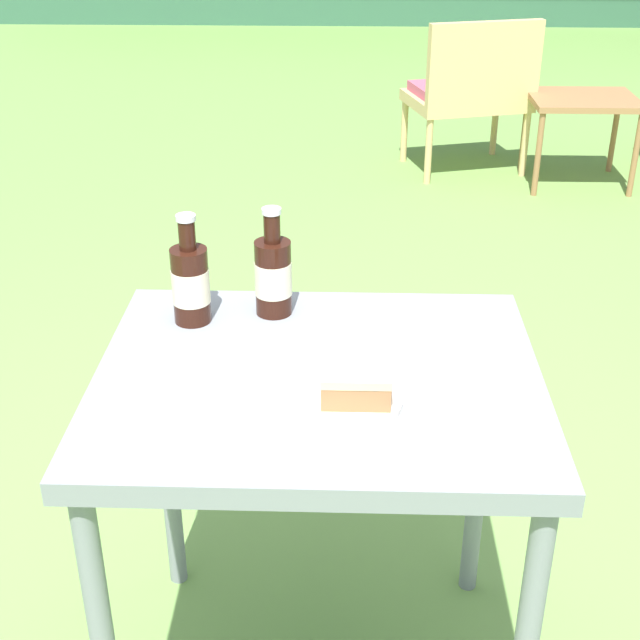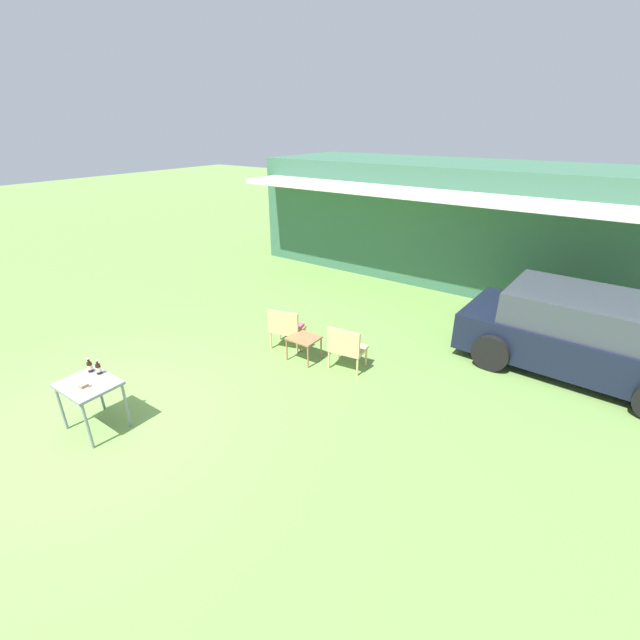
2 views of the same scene
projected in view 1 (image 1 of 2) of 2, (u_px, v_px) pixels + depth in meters
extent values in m
cylinder|color=tan|center=(495.00, 125.00, 5.06)|extent=(0.04, 0.04, 0.34)
cylinder|color=tan|center=(404.00, 131.00, 4.95)|extent=(0.04, 0.04, 0.34)
cylinder|color=tan|center=(525.00, 144.00, 4.72)|extent=(0.04, 0.04, 0.34)
cylinder|color=tan|center=(428.00, 151.00, 4.61)|extent=(0.04, 0.04, 0.34)
cube|color=tan|center=(466.00, 100.00, 4.74)|extent=(0.70, 0.59, 0.06)
cube|color=tan|center=(485.00, 63.00, 4.46)|extent=(0.59, 0.21, 0.41)
cube|color=#CC5670|center=(467.00, 90.00, 4.72)|extent=(0.62, 0.51, 0.05)
cube|color=#996B42|center=(584.00, 100.00, 4.49)|extent=(0.53, 0.45, 0.03)
cylinder|color=#996B42|center=(538.00, 155.00, 4.42)|extent=(0.03, 0.03, 0.42)
cylinder|color=#996B42|center=(635.00, 156.00, 4.41)|extent=(0.03, 0.03, 0.42)
cylinder|color=#996B42|center=(524.00, 132.00, 4.78)|extent=(0.03, 0.03, 0.42)
cylinder|color=#996B42|center=(614.00, 133.00, 4.77)|extent=(0.03, 0.03, 0.42)
cube|color=gray|center=(318.00, 383.00, 1.54)|extent=(0.77, 0.64, 0.04)
cylinder|color=gray|center=(167.00, 458.00, 1.97)|extent=(0.04, 0.04, 0.71)
cylinder|color=gray|center=(479.00, 464.00, 1.95)|extent=(0.04, 0.04, 0.71)
cylinder|color=silver|center=(340.00, 398.00, 1.45)|extent=(0.21, 0.21, 0.01)
cube|color=#9E6B42|center=(356.00, 386.00, 1.43)|extent=(0.11, 0.09, 0.04)
cube|color=#DBBC89|center=(356.00, 371.00, 1.42)|extent=(0.11, 0.10, 0.01)
cylinder|color=black|center=(273.00, 278.00, 1.70)|extent=(0.07, 0.07, 0.15)
cylinder|color=black|center=(272.00, 228.00, 1.65)|extent=(0.03, 0.03, 0.06)
cylinder|color=silver|center=(271.00, 211.00, 1.63)|extent=(0.04, 0.04, 0.01)
cylinder|color=beige|center=(273.00, 278.00, 1.70)|extent=(0.07, 0.07, 0.07)
cylinder|color=black|center=(191.00, 286.00, 1.67)|extent=(0.07, 0.07, 0.15)
cylinder|color=black|center=(187.00, 235.00, 1.62)|extent=(0.03, 0.03, 0.06)
cylinder|color=silver|center=(186.00, 218.00, 1.60)|extent=(0.04, 0.04, 0.01)
cylinder|color=beige|center=(191.00, 286.00, 1.67)|extent=(0.07, 0.07, 0.07)
cube|color=silver|center=(320.00, 399.00, 1.45)|extent=(0.18, 0.08, 0.01)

